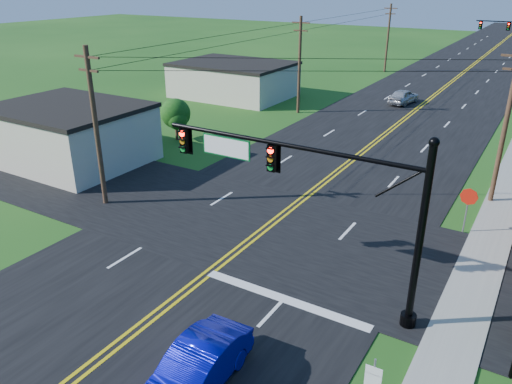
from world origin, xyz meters
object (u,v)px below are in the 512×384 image
Objects in this scene: blue_car at (196,370)px; route_sign at (373,382)px; signal_mast_main at (307,187)px; stop_sign at (468,201)px.

route_sign reaches higher than blue_car.
stop_sign is at bearing 61.74° from signal_mast_main.
blue_car is 1.89× the size of stop_sign.
stop_sign is (0.20, 13.72, 0.61)m from route_sign.
stop_sign is (4.83, 8.98, -2.94)m from signal_mast_main.
stop_sign reaches higher than blue_car.
blue_car is 16.61m from stop_sign.
signal_mast_main is 10.61m from stop_sign.
signal_mast_main is 7.52m from route_sign.
route_sign is 13.74m from stop_sign.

